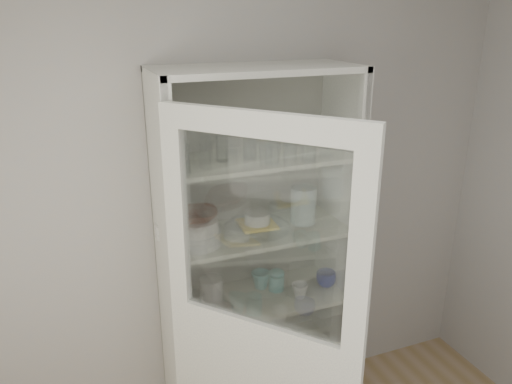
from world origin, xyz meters
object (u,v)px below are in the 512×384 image
object	(u,v)px
yellow_trivet	(257,224)
tin_box	(264,349)
mug_white	(300,291)
mug_teal	(261,280)
mug_blue	(326,279)
terracotta_bowl	(197,215)
teal_jar	(276,281)
goblet_1	(231,135)
plate_stack_back	(176,228)
white_canister	(212,291)
goblet_2	(275,132)
cream_bowl	(197,226)
plate_stack_front	(198,238)
cream_dish	(217,359)
glass_platter	(257,227)
goblet_0	(170,141)
cupboard_door	(260,366)
goblet_3	(303,132)
grey_bowl_stack	(303,205)
measuring_cups	(220,310)
white_ramekin	(257,218)
pantry_cabinet	(252,277)

from	to	relation	value
yellow_trivet	tin_box	world-z (taller)	yellow_trivet
mug_white	tin_box	xyz separation A→B (m)	(-0.16, 0.11, -0.41)
mug_teal	mug_blue	bearing A→B (deg)	-21.71
terracotta_bowl	teal_jar	distance (m)	0.69
goblet_1	mug_blue	bearing A→B (deg)	-17.88
goblet_1	plate_stack_back	bearing A→B (deg)	-176.34
white_canister	tin_box	xyz separation A→B (m)	(0.30, -0.02, -0.44)
goblet_2	cream_bowl	size ratio (longest dim) A/B	0.84
tin_box	plate_stack_back	bearing A→B (deg)	168.91
plate_stack_front	mug_blue	bearing A→B (deg)	1.19
plate_stack_back	cream_dish	xyz separation A→B (m)	(0.17, -0.08, -0.80)
plate_stack_back	tin_box	xyz separation A→B (m)	(0.46, -0.09, -0.80)
yellow_trivet	plate_stack_front	bearing A→B (deg)	-168.14
white_canister	cream_dish	distance (m)	0.44
glass_platter	goblet_0	bearing A→B (deg)	167.95
cream_bowl	mug_teal	bearing A→B (deg)	19.12
cupboard_door	mug_blue	size ratio (longest dim) A/B	17.83
goblet_3	yellow_trivet	world-z (taller)	goblet_3
plate_stack_front	mug_teal	size ratio (longest dim) A/B	2.12
plate_stack_back	mug_blue	size ratio (longest dim) A/B	1.91
glass_platter	mug_white	xyz separation A→B (m)	(0.21, -0.11, -0.37)
grey_bowl_stack	goblet_3	bearing A→B (deg)	70.64
measuring_cups	mug_white	bearing A→B (deg)	-1.53
mug_teal	white_canister	bearing A→B (deg)	-174.52
cream_bowl	mug_teal	xyz separation A→B (m)	(0.39, 0.14, -0.45)
goblet_0	grey_bowl_stack	bearing A→B (deg)	-8.38
mug_white	cream_dish	xyz separation A→B (m)	(-0.45, 0.12, -0.41)
glass_platter	mug_blue	size ratio (longest dim) A/B	3.12
goblet_2	glass_platter	xyz separation A→B (m)	(-0.14, -0.10, -0.48)
mug_teal	white_ramekin	bearing A→B (deg)	-130.10
pantry_cabinet	goblet_1	world-z (taller)	pantry_cabinet
white_ramekin	mug_white	size ratio (longest dim) A/B	1.50
mug_blue	mug_white	distance (m)	0.20
goblet_2	glass_platter	size ratio (longest dim) A/B	0.49
goblet_0	yellow_trivet	xyz separation A→B (m)	(0.42, -0.09, -0.47)
goblet_1	measuring_cups	xyz separation A→B (m)	(-0.15, -0.21, -0.87)
plate_stack_back	cupboard_door	bearing A→B (deg)	-73.08
plate_stack_front	mug_teal	world-z (taller)	plate_stack_front
white_ramekin	goblet_3	bearing A→B (deg)	14.56
goblet_2	glass_platter	distance (m)	0.51
glass_platter	grey_bowl_stack	distance (m)	0.28
goblet_0	grey_bowl_stack	xyz separation A→B (m)	(0.68, -0.10, -0.40)
pantry_cabinet	teal_jar	world-z (taller)	pantry_cabinet
yellow_trivet	mug_teal	size ratio (longest dim) A/B	1.74
goblet_1	mug_teal	bearing A→B (deg)	-15.76
terracotta_bowl	white_ramekin	xyz separation A→B (m)	(0.34, 0.07, -0.10)
white_canister	glass_platter	bearing A→B (deg)	-4.06
cupboard_door	plate_stack_back	bearing A→B (deg)	156.19
pantry_cabinet	cream_dish	xyz separation A→B (m)	(-0.23, -0.05, -0.44)
goblet_1	white_canister	distance (m)	0.84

